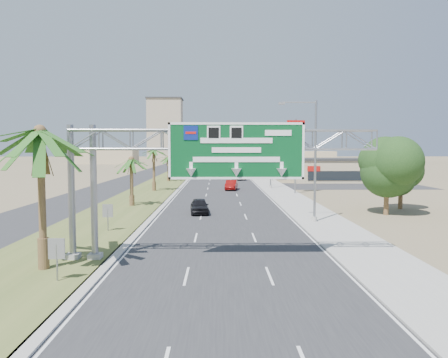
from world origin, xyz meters
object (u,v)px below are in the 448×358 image
object	(u,v)px
palm_near	(40,132)
pole_sign_red_far	(267,148)
store_building	(340,171)
sign_gantry	(207,150)
car_right_lane	(238,176)
pole_sign_red_near	(296,134)
car_left_lane	(199,206)
pole_sign_blue	(273,151)
car_mid_lane	(231,185)
signal_mast	(247,155)
car_far	(215,173)

from	to	relation	value
palm_near	pole_sign_red_far	distance (m)	67.99
store_building	pole_sign_red_far	distance (m)	15.17
sign_gantry	car_right_lane	bearing A→B (deg)	85.73
palm_near	car_right_lane	world-z (taller)	palm_near
car_right_lane	pole_sign_red_near	xyz separation A→B (m)	(6.46, -25.66, 7.20)
car_left_lane	pole_sign_red_far	distance (m)	48.06
pole_sign_red_far	pole_sign_blue	bearing A→B (deg)	-86.25
car_right_lane	pole_sign_blue	world-z (taller)	pole_sign_blue
car_left_lane	pole_sign_red_far	bearing A→B (deg)	71.40
pole_sign_red_far	car_mid_lane	bearing A→B (deg)	-108.73
signal_mast	store_building	bearing A→B (deg)	-19.54
car_right_lane	pole_sign_red_near	distance (m)	27.42
pole_sign_red_far	signal_mast	bearing A→B (deg)	-161.51
signal_mast	pole_sign_red_far	distance (m)	4.65
car_mid_lane	car_right_lane	xyz separation A→B (m)	(1.94, 20.15, 0.03)
car_left_lane	car_right_lane	distance (m)	43.50
car_right_lane	car_far	size ratio (longest dim) A/B	1.07
sign_gantry	pole_sign_blue	world-z (taller)	sign_gantry
sign_gantry	car_right_lane	world-z (taller)	sign_gantry
store_building	pole_sign_red_far	bearing A→B (deg)	149.58
sign_gantry	pole_sign_blue	bearing A→B (deg)	79.34
signal_mast	car_right_lane	distance (m)	4.78
car_left_lane	pole_sign_blue	xyz separation A→B (m)	(12.01, 40.54, 4.78)
store_building	pole_sign_red_near	size ratio (longest dim) A/B	1.80
pole_sign_red_near	pole_sign_blue	distance (m)	23.20
car_right_lane	pole_sign_red_near	world-z (taller)	pole_sign_red_near
store_building	car_mid_lane	distance (m)	26.00
store_building	pole_sign_blue	bearing A→B (deg)	172.44
pole_sign_red_near	car_right_lane	bearing A→B (deg)	104.14
pole_sign_red_near	pole_sign_blue	xyz separation A→B (m)	(-0.10, 23.07, -2.47)
car_right_lane	pole_sign_blue	distance (m)	8.34
palm_near	pole_sign_blue	xyz separation A→B (m)	(18.99, 59.62, -1.44)
car_left_lane	pole_sign_blue	bearing A→B (deg)	69.00
car_right_lane	palm_near	bearing A→B (deg)	-108.50
car_right_lane	car_far	distance (m)	10.58
car_far	pole_sign_blue	world-z (taller)	pole_sign_blue
signal_mast	car_mid_lane	size ratio (longest dim) A/B	2.34
car_mid_lane	car_far	distance (m)	29.87
sign_gantry	palm_near	world-z (taller)	palm_near
signal_mast	car_right_lane	size ratio (longest dim) A/B	1.88
car_right_lane	pole_sign_blue	size ratio (longest dim) A/B	0.73
signal_mast	car_left_lane	size ratio (longest dim) A/B	2.48
car_far	pole_sign_red_near	bearing A→B (deg)	-71.44
car_left_lane	pole_sign_red_near	size ratio (longest dim) A/B	0.41
car_right_lane	pole_sign_red_near	size ratio (longest dim) A/B	0.54
car_left_lane	car_far	size ratio (longest dim) A/B	0.81
store_building	car_mid_lane	bearing A→B (deg)	-142.12
car_left_lane	car_right_lane	world-z (taller)	car_right_lane
signal_mast	pole_sign_red_far	size ratio (longest dim) A/B	1.32
pole_sign_blue	car_far	bearing A→B (deg)	131.46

